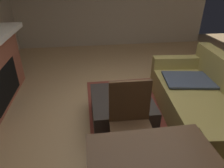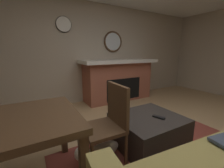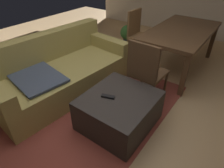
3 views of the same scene
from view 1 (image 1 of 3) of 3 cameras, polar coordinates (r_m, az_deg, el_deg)
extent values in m
plane|color=tan|center=(2.94, 8.94, -11.02)|extent=(9.17, 9.17, 0.00)
cube|color=#B7A893|center=(6.06, -0.88, 22.70)|extent=(0.12, 5.74, 2.52)
cube|color=brown|center=(3.05, 13.09, -9.70)|extent=(2.60, 2.00, 0.01)
cube|color=black|center=(3.57, -28.38, -0.12)|extent=(1.01, 0.10, 0.56)
cube|color=#9E8E4C|center=(3.10, 23.85, -6.31)|extent=(2.17, 1.16, 0.42)
cube|color=#9E8E4C|center=(3.73, 18.90, 5.91)|extent=(0.27, 0.98, 0.20)
cube|color=#3D475B|center=(3.31, 21.77, 1.19)|extent=(0.68, 0.90, 0.03)
cube|color=#2D2826|center=(2.79, 2.65, -7.58)|extent=(0.87, 0.79, 0.43)
cube|color=black|center=(2.75, 4.61, -2.54)|extent=(0.10, 0.17, 0.02)
cube|color=#513823|center=(2.07, 19.79, -20.43)|extent=(0.07, 0.07, 0.68)
cube|color=#513823|center=(2.12, 5.80, -13.71)|extent=(0.45, 0.45, 0.04)
cube|color=#513823|center=(2.12, 5.07, -4.87)|extent=(0.05, 0.44, 0.48)
cylinder|color=#513823|center=(2.19, 12.10, -20.98)|extent=(0.04, 0.04, 0.41)
cylinder|color=#513823|center=(2.12, 0.92, -22.31)|extent=(0.04, 0.04, 0.41)
cylinder|color=#513823|center=(2.46, 9.31, -14.06)|extent=(0.04, 0.04, 0.41)
cylinder|color=#513823|center=(2.39, -0.30, -14.94)|extent=(0.04, 0.04, 0.41)
ellipsoid|color=silver|center=(2.30, 6.28, -19.59)|extent=(0.56, 0.29, 0.19)
sphere|color=silver|center=(2.08, 9.42, -22.18)|extent=(0.15, 0.15, 0.15)
camera|label=2|loc=(2.09, 53.78, 0.76)|focal=23.59mm
camera|label=3|loc=(3.75, -18.47, 26.71)|focal=30.90mm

